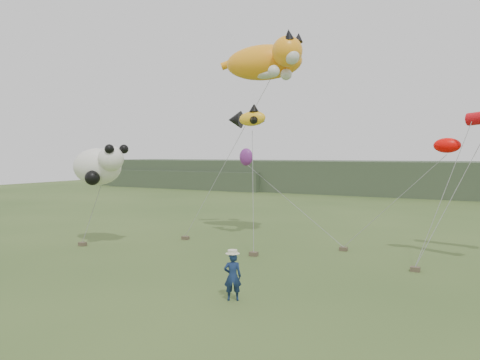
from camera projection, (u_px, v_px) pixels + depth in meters
ground at (220, 285)px, 17.48m from camera, size 120.00×120.00×0.00m
headland at (384, 178)px, 58.06m from camera, size 90.00×13.00×4.00m
festival_attendant at (233, 276)px, 15.60m from camera, size 0.70×0.64×1.61m
sandbag_anchors at (247, 250)px, 23.45m from camera, size 16.79×5.69×0.19m
cat_kite at (269, 61)px, 25.80m from camera, size 5.73×3.36×2.44m
fish_kite at (246, 119)px, 25.85m from camera, size 2.56×1.70×1.29m
panda_kite at (99, 166)px, 24.79m from camera, size 3.47×2.24×2.15m
misc_kites at (313, 153)px, 27.30m from camera, size 13.97×5.40×1.54m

